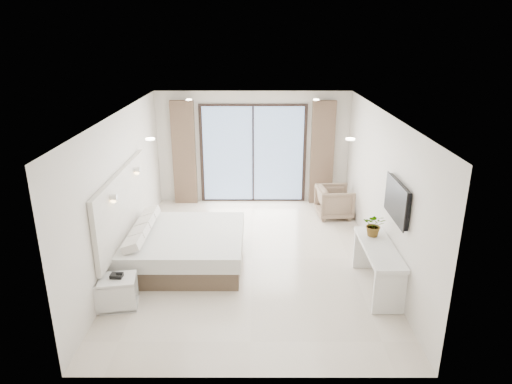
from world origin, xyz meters
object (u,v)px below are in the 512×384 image
at_px(console_desk, 378,258).
at_px(armchair, 335,200).
at_px(nightstand, 118,292).
at_px(bed, 183,247).

bearing_deg(console_desk, armchair, 93.50).
distance_m(nightstand, armchair, 5.31).
distance_m(nightstand, console_desk, 4.11).
relative_size(nightstand, armchair, 0.78).
distance_m(console_desk, armchair, 3.12).
height_order(bed, nightstand, bed).
relative_size(bed, nightstand, 3.50).
distance_m(bed, nightstand, 1.61).
xyz_separation_m(nightstand, armchair, (3.87, 3.63, 0.14)).
relative_size(nightstand, console_desk, 0.38).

